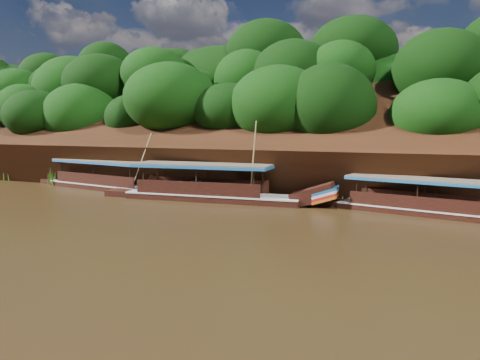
% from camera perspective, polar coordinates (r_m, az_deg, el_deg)
% --- Properties ---
extents(ground, '(160.00, 160.00, 0.00)m').
position_cam_1_polar(ground, '(27.34, -5.32, -5.02)').
color(ground, black).
rests_on(ground, ground).
extents(riverbank, '(120.00, 30.06, 19.40)m').
position_cam_1_polar(riverbank, '(48.08, 7.85, 2.29)').
color(riverbank, black).
rests_on(riverbank, ground).
extents(boat_0, '(14.04, 4.77, 5.84)m').
position_cam_1_polar(boat_0, '(31.02, 23.78, -3.20)').
color(boat_0, black).
rests_on(boat_0, ground).
extents(boat_1, '(15.85, 3.75, 6.34)m').
position_cam_1_polar(boat_1, '(34.25, -2.11, -1.57)').
color(boat_1, black).
rests_on(boat_1, ground).
extents(boat_2, '(16.18, 4.86, 5.40)m').
position_cam_1_polar(boat_2, '(41.23, -14.81, -0.44)').
color(boat_2, black).
rests_on(boat_2, ground).
extents(reeds, '(48.57, 2.55, 2.09)m').
position_cam_1_polar(reeds, '(37.21, -3.12, -0.56)').
color(reeds, '#326118').
rests_on(reeds, ground).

